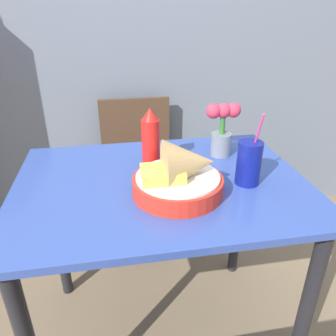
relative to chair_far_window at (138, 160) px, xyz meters
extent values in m
plane|color=#7A664C|center=(0.02, -0.74, -0.50)|extent=(12.00, 12.00, 0.00)
cube|color=slate|center=(0.02, 0.20, 0.80)|extent=(7.00, 0.06, 2.60)
cube|color=#334C9E|center=(0.02, -0.74, 0.25)|extent=(1.00, 0.74, 0.02)
cylinder|color=black|center=(0.46, -1.05, -0.13)|extent=(0.05, 0.05, 0.74)
cylinder|color=black|center=(-0.42, -0.43, -0.13)|extent=(0.05, 0.05, 0.74)
cylinder|color=black|center=(0.46, -0.43, -0.13)|extent=(0.05, 0.05, 0.74)
cylinder|color=#473323|center=(-0.18, -0.27, -0.29)|extent=(0.03, 0.03, 0.42)
cylinder|color=#473323|center=(0.18, -0.27, -0.29)|extent=(0.03, 0.03, 0.42)
cylinder|color=#473323|center=(-0.18, 0.09, -0.29)|extent=(0.03, 0.03, 0.42)
cylinder|color=#473323|center=(0.18, 0.09, -0.29)|extent=(0.03, 0.03, 0.42)
cube|color=#473323|center=(0.00, -0.09, -0.07)|extent=(0.40, 0.40, 0.02)
cube|color=#473323|center=(0.00, 0.09, 0.14)|extent=(0.40, 0.03, 0.40)
cylinder|color=red|center=(0.06, -0.84, 0.29)|extent=(0.29, 0.29, 0.06)
cylinder|color=white|center=(0.06, -0.84, 0.33)|extent=(0.26, 0.26, 0.01)
cone|color=tan|center=(0.10, -0.84, 0.37)|extent=(0.16, 0.16, 0.16)
cube|color=#E5C14C|center=(0.01, -0.85, 0.34)|extent=(0.13, 0.10, 0.04)
cylinder|color=red|center=(0.00, -0.63, 0.36)|extent=(0.07, 0.07, 0.18)
cone|color=red|center=(0.00, -0.63, 0.47)|extent=(0.06, 0.06, 0.04)
cylinder|color=navy|center=(0.31, -0.81, 0.34)|extent=(0.08, 0.08, 0.15)
cylinder|color=black|center=(0.31, -0.81, 0.33)|extent=(0.08, 0.08, 0.12)
cylinder|color=#EA3884|center=(0.32, -0.81, 0.41)|extent=(0.01, 0.08, 0.22)
cylinder|color=gray|center=(0.29, -0.57, 0.31)|extent=(0.08, 0.08, 0.09)
cylinder|color=#33722D|center=(0.29, -0.57, 0.40)|extent=(0.02, 0.02, 0.08)
sphere|color=#DB334C|center=(0.29, -0.57, 0.45)|extent=(0.06, 0.06, 0.06)
sphere|color=#DB334C|center=(0.25, -0.57, 0.45)|extent=(0.06, 0.06, 0.06)
sphere|color=#DB334C|center=(0.33, -0.57, 0.45)|extent=(0.06, 0.06, 0.06)
camera|label=1|loc=(-0.13, -1.72, 0.81)|focal=35.00mm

